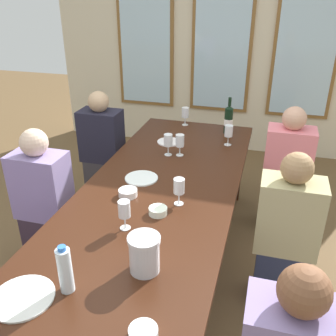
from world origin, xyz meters
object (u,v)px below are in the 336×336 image
Objects in this scene: wine_glass_4 at (168,141)px; seated_person_2 at (103,152)px; wine_glass_1 at (179,187)px; wine_glass_3 at (179,142)px; seated_person_4 at (45,205)px; wine_bottle_1 at (228,120)px; wine_glass_0 at (124,210)px; white_plate_1 at (141,178)px; water_bottle at (65,270)px; wine_glass_5 at (185,113)px; dining_table at (156,201)px; white_plate_0 at (23,298)px; tasting_bowl_2 at (128,193)px; tasting_bowl_0 at (158,211)px; seated_person_3 at (286,174)px; white_plate_2 at (169,142)px; metal_pitcher at (144,254)px; wine_glass_2 at (229,131)px; seated_person_5 at (285,238)px; tasting_bowl_1 at (143,333)px.

seated_person_2 is at bearing 154.65° from wine_glass_4.
wine_glass_1 is 1.00× the size of wine_glass_3.
seated_person_2 is 1.00× the size of seated_person_4.
wine_bottle_1 reaches higher than wine_glass_0.
seated_person_2 is at bearing 130.42° from white_plate_1.
seated_person_4 is at bearing 128.81° from water_bottle.
wine_glass_5 is (0.04, 1.16, 0.11)m from white_plate_1.
seated_person_2 reaches higher than dining_table.
tasting_bowl_2 is at bearing 82.64° from white_plate_0.
tasting_bowl_0 is 1.43m from seated_person_3.
tasting_bowl_2 is 1.41m from wine_glass_5.
white_plate_2 is 0.73m from seated_person_2.
seated_person_4 reaches higher than wine_glass_3.
wine_glass_0 is (-0.13, -0.19, 0.10)m from tasting_bowl_0.
seated_person_4 is at bearing -163.81° from white_plate_1.
metal_pitcher is 1.09× the size of wine_glass_0.
tasting_bowl_0 is 1.20m from wine_glass_2.
tasting_bowl_0 is 0.19m from wine_glass_1.
wine_glass_0 is at bearing 81.86° from water_bottle.
seated_person_3 is 1.00× the size of seated_person_4.
white_plate_0 is 0.84× the size of wine_bottle_1.
seated_person_2 reaches higher than metal_pitcher.
water_bottle is at bearing -91.21° from wine_glass_4.
seated_person_5 is (1.68, -0.92, 0.00)m from seated_person_2.
white_plate_1 is 0.70m from white_plate_2.
white_plate_1 is 1.07m from seated_person_2.
white_plate_0 is 1.59× the size of wine_glass_3.
white_plate_0 is at bearing -136.52° from seated_person_5.
wine_glass_2 is at bearing 37.81° from wine_glass_4.
seated_person_3 is 0.91m from seated_person_5.
tasting_bowl_1 is 1.09m from tasting_bowl_2.
seated_person_5 reaches higher than white_plate_2.
white_plate_2 is at bearing -93.54° from wine_glass_5.
wine_bottle_1 is 1.90× the size of wine_glass_2.
metal_pitcher is 0.49m from tasting_bowl_0.
tasting_bowl_1 reaches higher than tasting_bowl_0.
seated_person_2 is at bearing 119.80° from wine_glass_0.
wine_glass_4 is at bearing 101.03° from metal_pitcher.
white_plate_2 is 0.18× the size of seated_person_3.
tasting_bowl_2 is at bearing -57.07° from seated_person_2.
white_plate_0 is 1.46× the size of metal_pitcher.
seated_person_4 is (-1.14, -1.26, -0.34)m from wine_bottle_1.
white_plate_0 is 2.32m from wine_bottle_1.
wine_glass_4 reaches higher than white_plate_0.
seated_person_5 reaches higher than tasting_bowl_2.
wine_glass_0 is (0.11, -0.34, 0.10)m from tasting_bowl_2.
tasting_bowl_0 is at bearing 73.49° from water_bottle.
seated_person_2 reaches higher than wine_glass_4.
wine_glass_4 reaches higher than white_plate_1.
wine_bottle_1 is (0.45, 0.36, 0.12)m from white_plate_2.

